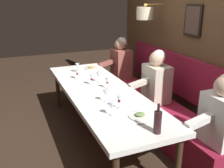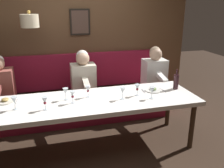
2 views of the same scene
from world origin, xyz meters
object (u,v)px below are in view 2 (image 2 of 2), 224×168
at_px(diner_nearest, 155,70).
at_px(wine_glass_0, 152,90).
at_px(wine_glass_5, 45,101).
at_px(wine_glass_6, 66,91).
at_px(wine_glass_1, 123,91).
at_px(dining_table, 92,104).
at_px(diner_middle, 0,82).
at_px(wine_glass_2, 137,88).
at_px(wine_glass_3, 88,89).
at_px(diner_near, 83,76).
at_px(wine_glass_4, 73,95).
at_px(wine_glass_7, 14,101).
at_px(wine_bottle, 176,81).

bearing_deg(diner_nearest, wine_glass_0, 153.69).
bearing_deg(wine_glass_5, wine_glass_6, -46.33).
bearing_deg(wine_glass_1, wine_glass_5, 94.58).
height_order(dining_table, diner_middle, diner_middle).
relative_size(wine_glass_2, wine_glass_3, 1.00).
distance_m(diner_near, wine_glass_5, 1.21).
bearing_deg(wine_glass_4, wine_glass_2, -87.74).
bearing_deg(wine_glass_7, dining_table, -86.26).
relative_size(dining_table, diner_nearest, 3.64).
xyz_separation_m(diner_middle, wine_glass_7, (-0.94, -0.31, 0.04)).
xyz_separation_m(diner_near, wine_glass_3, (-0.77, 0.05, 0.04)).
relative_size(wine_glass_5, wine_glass_6, 1.00).
bearing_deg(wine_glass_0, wine_glass_3, 71.37).
xyz_separation_m(wine_glass_6, wine_glass_7, (-0.15, 0.62, 0.00)).
bearing_deg(wine_bottle, wine_glass_3, 89.34).
relative_size(dining_table, diner_near, 3.64).
relative_size(diner_nearest, wine_glass_4, 4.82).
relative_size(wine_glass_3, wine_glass_6, 1.00).
bearing_deg(wine_glass_2, dining_table, 89.39).
bearing_deg(wine_glass_1, wine_glass_2, -72.35).
height_order(diner_near, wine_glass_7, diner_near).
bearing_deg(diner_middle, wine_glass_2, -115.07).
xyz_separation_m(diner_nearest, wine_glass_2, (-0.89, 0.67, 0.04)).
relative_size(diner_middle, wine_glass_0, 4.82).
xyz_separation_m(diner_middle, wine_bottle, (-0.78, -2.55, 0.04)).
bearing_deg(dining_table, wine_bottle, -85.63).
distance_m(diner_near, diner_middle, 1.28).
distance_m(wine_glass_4, wine_glass_5, 0.36).
distance_m(wine_glass_2, wine_glass_7, 1.59).
height_order(wine_glass_0, wine_glass_1, same).
height_order(dining_table, diner_nearest, diner_nearest).
relative_size(diner_middle, wine_glass_2, 4.82).
height_order(wine_glass_0, wine_glass_5, same).
height_order(diner_nearest, wine_glass_3, diner_nearest).
distance_m(wine_glass_1, wine_glass_6, 0.75).
bearing_deg(wine_glass_4, wine_glass_6, 29.78).
distance_m(diner_middle, wine_glass_7, 0.99).
distance_m(wine_glass_1, wine_glass_2, 0.25).
bearing_deg(wine_glass_0, wine_glass_5, 90.01).
bearing_deg(wine_glass_6, diner_middle, 49.67).
bearing_deg(diner_near, wine_glass_6, 156.01).
bearing_deg(wine_glass_2, wine_glass_7, 91.98).
relative_size(wine_glass_2, wine_glass_6, 1.00).
distance_m(diner_near, wine_glass_3, 0.77).
height_order(wine_glass_1, wine_bottle, wine_bottle).
xyz_separation_m(diner_nearest, wine_glass_0, (-1.04, 0.52, 0.04)).
relative_size(wine_glass_6, wine_bottle, 0.55).
xyz_separation_m(dining_table, diner_middle, (0.88, 1.26, 0.13)).
xyz_separation_m(diner_middle, wine_glass_6, (-0.79, -0.93, 0.04)).
relative_size(dining_table, wine_glass_6, 17.54).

